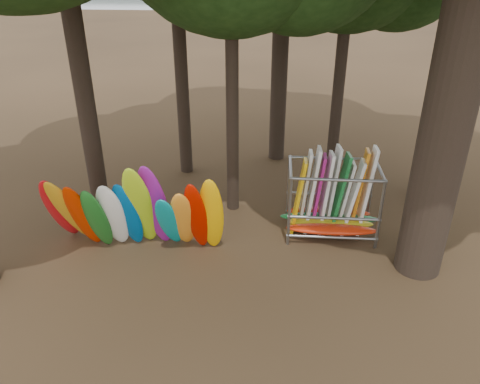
{
  "coord_description": "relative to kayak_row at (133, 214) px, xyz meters",
  "views": [
    {
      "loc": [
        0.31,
        -10.75,
        7.79
      ],
      "look_at": [
        -0.6,
        1.5,
        1.4
      ],
      "focal_mm": 35.0,
      "sensor_mm": 36.0,
      "label": 1
    }
  ],
  "objects": [
    {
      "name": "ground",
      "position": [
        3.48,
        -0.17,
        -1.29
      ],
      "size": [
        120.0,
        120.0,
        0.0
      ],
      "primitive_type": "plane",
      "color": "#47331E",
      "rests_on": "ground"
    },
    {
      "name": "kayak_row",
      "position": [
        0.0,
        0.0,
        0.0
      ],
      "size": [
        5.12,
        2.11,
        3.12
      ],
      "color": "red",
      "rests_on": "ground"
    },
    {
      "name": "storage_rack",
      "position": [
        5.62,
        1.54,
        -0.24
      ],
      "size": [
        3.04,
        1.57,
        2.78
      ],
      "color": "gray",
      "rests_on": "ground"
    },
    {
      "name": "lake",
      "position": [
        3.48,
        59.83,
        -1.29
      ],
      "size": [
        160.0,
        160.0,
        0.0
      ],
      "primitive_type": "plane",
      "color": "gray",
      "rests_on": "ground"
    }
  ]
}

